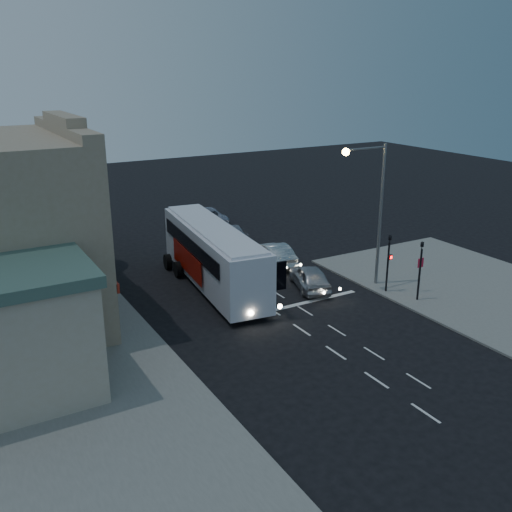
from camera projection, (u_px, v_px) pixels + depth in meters
ground at (292, 323)px, 31.58m from camera, size 120.00×120.00×0.00m
sidewalk_near at (508, 301)px, 34.42m from camera, size 12.00×24.00×0.12m
sidewalk_far at (20, 319)px, 31.99m from camera, size 12.00×50.00×0.12m
road_markings at (279, 299)px, 34.90m from camera, size 8.00×30.55×0.01m
tour_bus at (213, 254)px, 36.24m from camera, size 4.16×13.29×4.01m
car_suv at (310, 277)px, 36.29m from camera, size 3.12×4.83×1.53m
car_sedan_a at (274, 254)px, 40.70m from camera, size 2.40×5.03×1.59m
car_sedan_b at (231, 234)px, 45.65m from camera, size 3.67×5.66×1.53m
car_sedan_c at (205, 216)px, 50.97m from camera, size 3.31×6.14×1.64m
traffic_signal_main at (389, 256)px, 35.05m from camera, size 0.25×0.35×4.10m
traffic_signal_side at (421, 264)px, 33.75m from camera, size 0.18×0.15×4.10m
regulatory_sign at (420, 269)px, 35.28m from camera, size 0.45×0.12×2.20m
streetlight at (373, 200)px, 35.06m from camera, size 3.32×0.44×9.00m
low_building_south at (4, 336)px, 23.36m from camera, size 7.40×5.40×5.70m
street_tree at (70, 207)px, 38.64m from camera, size 4.00×4.00×6.20m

